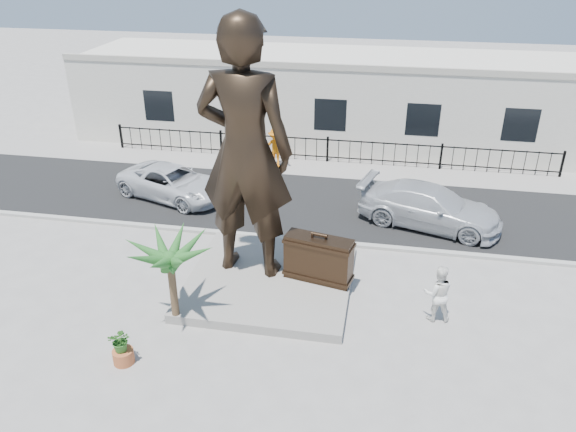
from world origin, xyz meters
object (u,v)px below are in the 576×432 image
car_white (173,182)px  suitcase (319,259)px  tourist (438,293)px  statue (245,152)px

car_white → suitcase: bearing=-109.3°
suitcase → tourist: 3.79m
statue → car_white: 8.08m
tourist → car_white: (-10.73, 6.74, -0.20)m
tourist → car_white: 12.67m
suitcase → car_white: (-7.08, 5.71, -0.36)m
statue → tourist: bearing=172.4°
tourist → statue: bearing=-18.8°
statue → car_white: (-4.72, 5.42, -3.69)m
suitcase → tourist: (3.65, -1.04, -0.15)m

